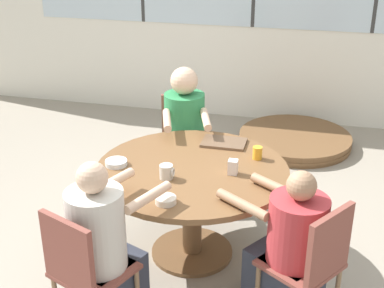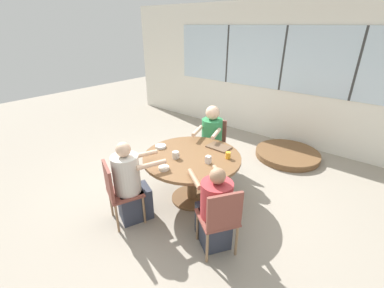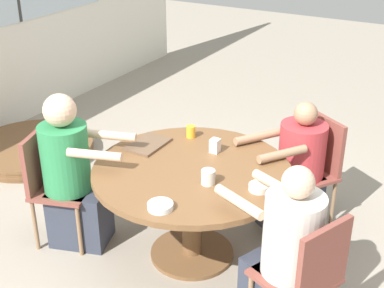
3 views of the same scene
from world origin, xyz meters
TOP-DOWN VIEW (x-y plane):
  - ground_plane at (0.00, 0.00)m, footprint 16.00×16.00m
  - wall_back_with_windows at (0.00, 2.90)m, footprint 8.40×0.08m
  - dining_table at (0.00, 0.00)m, footprint 1.35×1.35m
  - chair_for_woman_green_shirt at (-0.40, -0.96)m, footprint 0.52×0.52m
  - chair_for_man_blue_shirt at (0.87, -0.58)m, footprint 0.56×0.56m
  - chair_for_man_teal_shirt at (-0.32, 0.99)m, footprint 0.50×0.50m
  - person_woman_green_shirt at (-0.34, -0.81)m, footprint 0.53×0.68m
  - person_man_blue_shirt at (0.72, -0.49)m, footprint 0.71×0.63m
  - person_man_teal_shirt at (-0.27, 0.83)m, footprint 0.51×0.69m
  - food_tray_dark at (0.14, 0.45)m, footprint 0.33×0.22m
  - coffee_mug at (-0.13, -0.19)m, footprint 0.10×0.09m
  - juice_glass at (0.42, 0.25)m, footprint 0.07×0.07m
  - milk_carton_small at (0.29, -0.02)m, footprint 0.06×0.06m
  - bowl_white_shallow at (-0.52, -0.09)m, footprint 0.15×0.15m
  - bowl_cereal at (-0.04, -0.50)m, footprint 0.13×0.13m
  - folded_table_stack at (0.60, 2.18)m, footprint 1.20×1.20m

SIDE VIEW (x-z plane):
  - ground_plane at x=0.00m, z-range 0.00..0.00m
  - folded_table_stack at x=0.60m, z-range 0.00..0.12m
  - person_man_blue_shirt at x=0.72m, z-range -0.06..0.96m
  - person_woman_green_shirt at x=-0.34m, z-range -0.06..1.05m
  - chair_for_woman_green_shirt at x=-0.40m, z-range 0.08..0.94m
  - chair_for_man_blue_shirt at x=0.87m, z-range 0.08..0.94m
  - chair_for_man_teal_shirt at x=-0.32m, z-range 0.08..0.94m
  - person_man_teal_shirt at x=-0.27m, z-range -0.06..1.11m
  - dining_table at x=0.00m, z-range 0.21..0.92m
  - food_tray_dark at x=0.14m, z-range 0.71..0.73m
  - bowl_white_shallow at x=-0.52m, z-range 0.71..0.75m
  - bowl_cereal at x=-0.04m, z-range 0.71..0.75m
  - juice_glass at x=0.42m, z-range 0.71..0.80m
  - coffee_mug at x=-0.13m, z-range 0.71..0.81m
  - milk_carton_small at x=0.29m, z-range 0.71..0.81m
  - wall_back_with_windows at x=0.00m, z-range 0.03..2.83m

